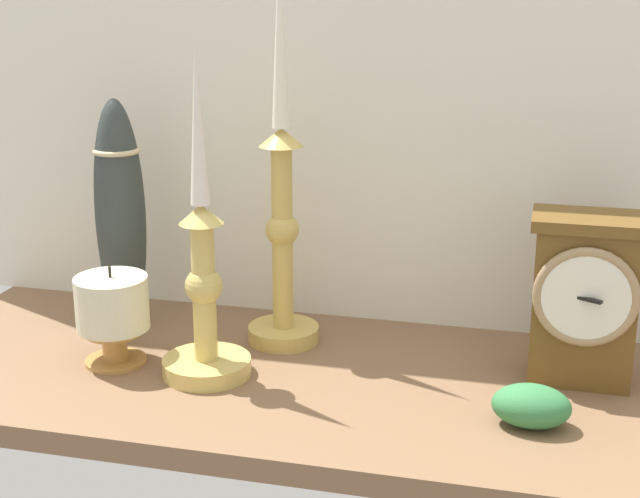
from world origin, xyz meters
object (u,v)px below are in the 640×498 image
(pillar_candle_front, at_px, (113,311))
(tall_ceramic_vase, at_px, (120,213))
(candlestick_tall_center, at_px, (204,288))
(mantel_clock, at_px, (584,298))
(candlestick_tall_left, at_px, (282,220))

(pillar_candle_front, bearing_deg, tall_ceramic_vase, 109.19)
(candlestick_tall_center, distance_m, pillar_candle_front, 0.11)
(candlestick_tall_center, distance_m, tall_ceramic_vase, 0.19)
(pillar_candle_front, bearing_deg, mantel_clock, 9.02)
(pillar_candle_front, height_order, tall_ceramic_vase, tall_ceramic_vase)
(pillar_candle_front, bearing_deg, candlestick_tall_center, -2.74)
(candlestick_tall_center, bearing_deg, tall_ceramic_vase, 141.58)
(tall_ceramic_vase, bearing_deg, candlestick_tall_center, -38.42)
(mantel_clock, xyz_separation_m, candlestick_tall_left, (-0.33, 0.03, 0.05))
(candlestick_tall_center, relative_size, tall_ceramic_vase, 1.28)
(candlestick_tall_center, height_order, pillar_candle_front, candlestick_tall_center)
(mantel_clock, distance_m, candlestick_tall_left, 0.33)
(mantel_clock, relative_size, tall_ceramic_vase, 0.65)
(candlestick_tall_left, height_order, tall_ceramic_vase, candlestick_tall_left)
(mantel_clock, bearing_deg, tall_ceramic_vase, 176.37)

